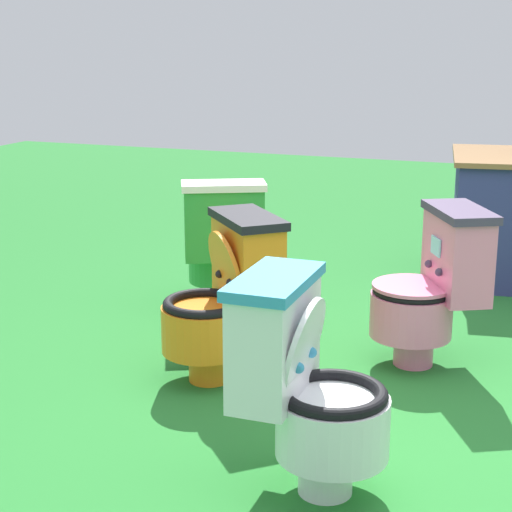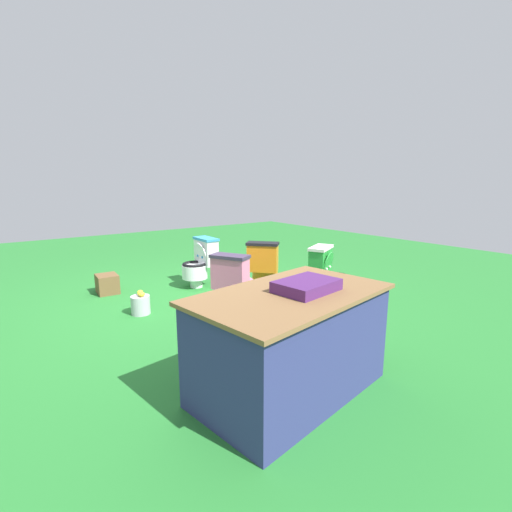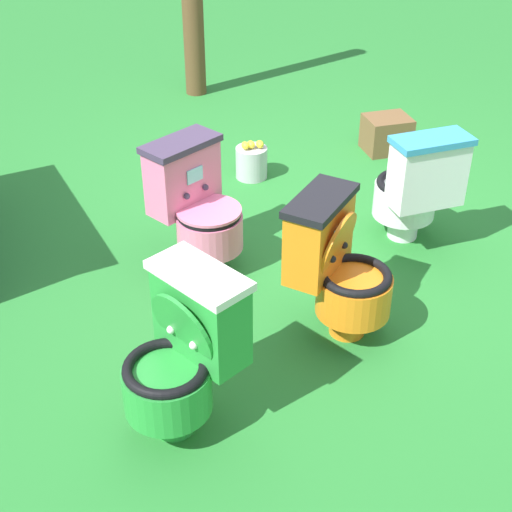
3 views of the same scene
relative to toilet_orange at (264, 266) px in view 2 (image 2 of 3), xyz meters
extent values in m
plane|color=#26752D|center=(1.07, -0.21, -0.37)|extent=(14.00, 14.00, 0.00)
cylinder|color=orange|center=(-0.05, -0.05, -0.30)|extent=(0.25, 0.25, 0.14)
cylinder|color=orange|center=(-0.07, -0.06, -0.13)|extent=(0.52, 0.52, 0.20)
torus|color=black|center=(-0.07, -0.06, -0.02)|extent=(0.50, 0.50, 0.04)
cylinder|color=black|center=(-0.07, -0.06, -0.07)|extent=(0.34, 0.34, 0.01)
cube|color=orange|center=(0.08, 0.07, 0.13)|extent=(0.42, 0.43, 0.37)
cube|color=black|center=(0.08, 0.07, 0.33)|extent=(0.45, 0.47, 0.04)
cube|color=#8CE0E5|center=(0.00, 0.00, 0.18)|extent=(0.08, 0.09, 0.08)
cylinder|color=orange|center=(0.01, 0.00, 0.12)|extent=(0.30, 0.32, 0.35)
sphere|color=black|center=(0.05, -0.05, 0.08)|extent=(0.04, 0.04, 0.04)
sphere|color=black|center=(-0.05, 0.05, 0.08)|extent=(0.04, 0.04, 0.04)
cylinder|color=pink|center=(0.74, 0.45, -0.30)|extent=(0.24, 0.24, 0.14)
cylinder|color=pink|center=(0.73, 0.44, -0.13)|extent=(0.50, 0.50, 0.20)
torus|color=black|center=(0.73, 0.44, -0.02)|extent=(0.48, 0.48, 0.04)
cylinder|color=#3F334C|center=(0.73, 0.44, -0.07)|extent=(0.32, 0.32, 0.01)
cube|color=pink|center=(0.90, 0.53, 0.13)|extent=(0.36, 0.45, 0.37)
cube|color=#3F334C|center=(0.90, 0.53, 0.33)|extent=(0.39, 0.48, 0.04)
cube|color=#8CE0E5|center=(0.81, 0.49, 0.18)|extent=(0.06, 0.10, 0.08)
cylinder|color=pink|center=(0.73, 0.44, 0.00)|extent=(0.49, 0.49, 0.02)
sphere|color=#3F334C|center=(0.84, 0.42, 0.08)|extent=(0.04, 0.04, 0.04)
sphere|color=#3F334C|center=(0.78, 0.55, 0.08)|extent=(0.04, 0.04, 0.04)
cylinder|color=white|center=(0.68, -0.76, -0.30)|extent=(0.18, 0.18, 0.14)
cylinder|color=white|center=(0.70, -0.76, -0.13)|extent=(0.37, 0.37, 0.20)
torus|color=black|center=(0.70, -0.76, -0.02)|extent=(0.36, 0.36, 0.04)
cylinder|color=#338CBF|center=(0.70, -0.76, -0.07)|extent=(0.24, 0.24, 0.01)
cube|color=white|center=(0.50, -0.76, 0.13)|extent=(0.19, 0.41, 0.37)
cube|color=#338CBF|center=(0.50, -0.76, 0.33)|extent=(0.22, 0.44, 0.04)
cube|color=#8CE0E5|center=(0.60, -0.76, 0.18)|extent=(0.01, 0.11, 0.08)
cylinder|color=white|center=(0.60, -0.76, 0.12)|extent=(0.09, 0.35, 0.35)
sphere|color=#338CBF|center=(0.60, -0.69, 0.08)|extent=(0.04, 0.04, 0.04)
sphere|color=#338CBF|center=(0.60, -0.83, 0.08)|extent=(0.04, 0.04, 0.04)
cylinder|color=green|center=(-0.41, 0.93, -0.30)|extent=(0.24, 0.24, 0.14)
cylinder|color=green|center=(-0.41, 0.95, -0.13)|extent=(0.50, 0.50, 0.20)
torus|color=black|center=(-0.41, 0.95, -0.02)|extent=(0.47, 0.47, 0.04)
cylinder|color=white|center=(-0.41, 0.95, -0.07)|extent=(0.32, 0.32, 0.01)
cube|color=green|center=(-0.33, 0.77, 0.13)|extent=(0.45, 0.35, 0.37)
cube|color=white|center=(-0.33, 0.77, 0.33)|extent=(0.48, 0.38, 0.04)
cube|color=#8CE0E5|center=(-0.37, 0.86, 0.18)|extent=(0.10, 0.06, 0.08)
cylinder|color=green|center=(-0.37, 0.86, 0.12)|extent=(0.35, 0.24, 0.35)
sphere|color=white|center=(-0.44, 0.83, 0.08)|extent=(0.04, 0.04, 0.04)
sphere|color=white|center=(-0.31, 0.89, 0.08)|extent=(0.04, 0.04, 0.04)
cube|color=navy|center=(1.39, 2.11, 0.00)|extent=(1.50, 1.00, 0.74)
cube|color=brown|center=(1.39, 2.11, 0.38)|extent=(1.57, 1.07, 0.03)
cube|color=#4C2360|center=(1.29, 2.16, 0.44)|extent=(0.48, 0.38, 0.08)
cube|color=brown|center=(1.82, -1.24, -0.24)|extent=(0.29, 0.34, 0.26)
cylinder|color=#B7B7BF|center=(1.73, -0.15, -0.26)|extent=(0.22, 0.22, 0.22)
ellipsoid|color=yellow|center=(1.72, -0.10, -0.12)|extent=(0.07, 0.05, 0.05)
ellipsoid|color=yellow|center=(1.72, -0.14, -0.12)|extent=(0.07, 0.05, 0.05)
ellipsoid|color=yellow|center=(1.71, -0.20, -0.12)|extent=(0.07, 0.05, 0.05)
camera|label=1|loc=(1.34, -3.16, 1.09)|focal=58.76mm
camera|label=2|loc=(3.07, 3.96, 1.17)|focal=25.61mm
camera|label=3|loc=(-2.62, 1.32, 1.96)|focal=51.07mm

